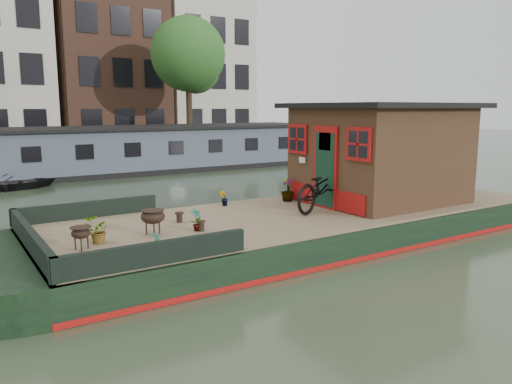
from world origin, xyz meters
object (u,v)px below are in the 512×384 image
cabin (380,152)px  brazier_front (81,238)px  bicycle (322,187)px  brazier_rear (153,222)px  potted_plant_a (196,220)px  dinghy (9,180)px

cabin → brazier_front: bearing=-176.1°
cabin → bicycle: size_ratio=1.97×
brazier_front → brazier_rear: size_ratio=0.84×
bicycle → brazier_rear: bicycle is taller
potted_plant_a → brazier_rear: size_ratio=0.94×
bicycle → potted_plant_a: size_ratio=4.60×
cabin → brazier_rear: size_ratio=8.55×
cabin → brazier_rear: cabin is taller
bicycle → dinghy: 12.75m
brazier_front → dinghy: bearing=88.4°
dinghy → brazier_rear: bearing=-178.5°
cabin → brazier_rear: 6.14m
potted_plant_a → brazier_rear: bearing=167.6°
bicycle → dinghy: (-5.09, 11.66, -0.84)m
brazier_front → potted_plant_a: bearing=3.4°
brazier_front → brazier_rear: (1.36, 0.30, 0.04)m
brazier_rear → potted_plant_a: bearing=-12.4°
brazier_front → cabin: bearing=3.9°
cabin → bicycle: (-1.99, -0.16, -0.69)m
brazier_front → brazier_rear: 1.39m
cabin → brazier_front: 7.50m
brazier_front → brazier_rear: bearing=12.6°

